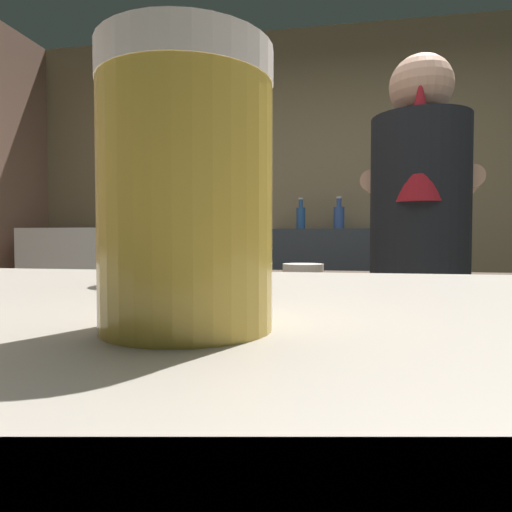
% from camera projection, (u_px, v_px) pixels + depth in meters
% --- Properties ---
extents(wall_back, '(5.20, 0.10, 2.70)m').
position_uv_depth(wall_back, '(349.00, 204.00, 3.50)').
color(wall_back, '#927F5E').
rests_on(wall_back, ground).
extents(prep_counter, '(2.10, 0.60, 0.91)m').
position_uv_depth(prep_counter, '(432.00, 376.00, 2.05)').
color(prep_counter, '#4D3E31').
rests_on(prep_counter, ground).
extents(back_shelf, '(0.81, 0.36, 1.15)m').
position_uv_depth(back_shelf, '(325.00, 308.00, 3.28)').
color(back_shelf, '#333A43').
rests_on(back_shelf, ground).
extents(mini_fridge, '(0.66, 0.58, 1.16)m').
position_uv_depth(mini_fridge, '(79.00, 304.00, 3.45)').
color(mini_fridge, silver).
rests_on(mini_fridge, ground).
extents(bartender, '(0.47, 0.54, 1.72)m').
position_uv_depth(bartender, '(419.00, 262.00, 1.61)').
color(bartender, '#293441').
rests_on(bartender, ground).
extents(mixing_bowl, '(0.19, 0.19, 0.05)m').
position_uv_depth(mixing_bowl, '(303.00, 269.00, 2.10)').
color(mixing_bowl, silver).
rests_on(mixing_bowl, prep_counter).
extents(chefs_knife, '(0.24, 0.09, 0.01)m').
position_uv_depth(chefs_knife, '(471.00, 277.00, 1.95)').
color(chefs_knife, silver).
rests_on(chefs_knife, prep_counter).
extents(pint_glass_near, '(0.07, 0.07, 0.13)m').
position_uv_depth(pint_glass_near, '(182.00, 218.00, 0.47)').
color(pint_glass_near, '#C57B36').
rests_on(pint_glass_near, bar_counter).
extents(pint_glass_far, '(0.08, 0.08, 0.13)m').
position_uv_depth(pint_glass_far, '(186.00, 191.00, 0.22)').
color(pint_glass_far, gold).
rests_on(pint_glass_far, bar_counter).
extents(bottle_olive_oil, '(0.06, 0.06, 0.22)m').
position_uv_depth(bottle_olive_oil, '(301.00, 217.00, 3.22)').
color(bottle_olive_oil, '#2A5798').
rests_on(bottle_olive_oil, back_shelf).
extents(bottle_soy, '(0.08, 0.08, 0.22)m').
position_uv_depth(bottle_soy, '(339.00, 216.00, 3.17)').
color(bottle_soy, '#33539B').
rests_on(bottle_soy, back_shelf).
extents(bottle_vinegar, '(0.06, 0.06, 0.23)m').
position_uv_depth(bottle_vinegar, '(339.00, 217.00, 3.28)').
color(bottle_vinegar, '#32559C').
rests_on(bottle_vinegar, back_shelf).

